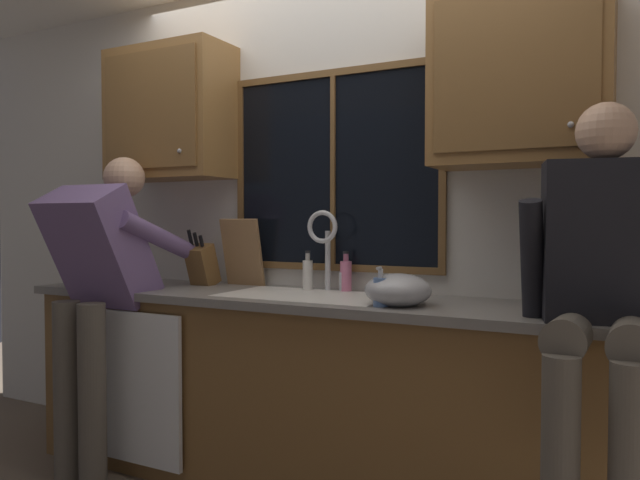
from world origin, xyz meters
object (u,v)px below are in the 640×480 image
knife_block (202,265)px  bottle_green_glass (346,275)px  cutting_board (242,252)px  bottle_tall_clear (308,274)px  soap_dispenser (380,291)px  mixing_bowl (398,290)px  person_standing (98,280)px  person_sitting_on_counter (602,271)px

knife_block → bottle_green_glass: 0.82m
cutting_board → bottle_tall_clear: 0.43m
cutting_board → soap_dispenser: bearing=-22.5°
cutting_board → mixing_bowl: cutting_board is taller
soap_dispenser → bottle_tall_clear: 0.65m
person_standing → soap_dispenser: (1.44, 0.15, 0.01)m
knife_block → bottle_tall_clear: size_ratio=1.61×
person_standing → person_sitting_on_counter: (2.26, 0.07, 0.13)m
knife_block → soap_dispenser: (1.16, -0.31, -0.05)m
knife_block → cutting_board: 0.23m
bottle_green_glass → person_sitting_on_counter: bearing=-23.1°
person_standing → mixing_bowl: bearing=8.7°
person_sitting_on_counter → bottle_tall_clear: bearing=161.6°
knife_block → mixing_bowl: (1.21, -0.24, -0.05)m
bottle_green_glass → mixing_bowl: bearing=-40.6°
bottle_green_glass → cutting_board: bearing=-178.2°
person_sitting_on_counter → knife_block: 2.03m
knife_block → cutting_board: bearing=22.4°
cutting_board → bottle_green_glass: cutting_board is taller
person_standing → bottle_tall_clear: size_ratio=8.03×
person_sitting_on_counter → mixing_bowl: person_sitting_on_counter is taller
knife_block → bottle_green_glass: knife_block is taller
knife_block → soap_dispenser: bearing=-15.0°
person_standing → bottle_green_glass: bearing=27.6°
soap_dispenser → knife_block: bearing=165.0°
soap_dispenser → bottle_tall_clear: size_ratio=0.83×
cutting_board → person_standing: bearing=-131.2°
person_standing → cutting_board: (0.48, 0.55, 0.12)m
person_sitting_on_counter → cutting_board: size_ratio=3.44×
mixing_bowl → bottle_green_glass: 0.52m
person_standing → person_sitting_on_counter: bearing=1.7°
bottle_tall_clear → mixing_bowl: bearing=-26.6°
mixing_bowl → cutting_board: bearing=162.3°
mixing_bowl → soap_dispenser: soap_dispenser is taller
person_standing → soap_dispenser: bearing=6.1°
person_sitting_on_counter → knife_block: bearing=168.7°
soap_dispenser → bottle_tall_clear: bottle_tall_clear is taller
person_sitting_on_counter → mixing_bowl: 0.80m
mixing_bowl → soap_dispenser: size_ratio=1.68×
knife_block → bottle_green_glass: (0.81, 0.10, -0.03)m
person_standing → bottle_green_glass: size_ratio=8.05×
mixing_bowl → soap_dispenser: 0.09m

